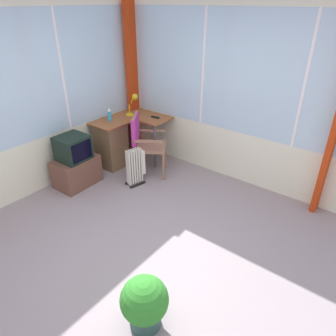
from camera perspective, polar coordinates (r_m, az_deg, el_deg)
The scene contains 12 objects.
ground at distance 3.62m, azimuth -3.39°, elevation -16.04°, with size 5.22×5.36×0.06m, color gray.
north_window_panel at distance 4.54m, azimuth -25.88°, elevation 10.49°, with size 4.22×0.07×2.62m.
east_window_panel at distance 4.55m, azimuth 14.47°, elevation 12.49°, with size 0.07×4.36×2.62m.
curtain_corner at distance 5.60m, azimuth -6.51°, elevation 15.67°, with size 0.25×0.07×2.52m, color #BB3410.
desk at distance 5.25m, azimuth -10.12°, elevation 4.72°, with size 1.11×0.93×0.77m.
desk_lamp at distance 5.35m, azimuth -6.26°, elevation 12.16°, with size 0.24×0.21×0.36m.
tv_remote at distance 5.22m, azimuth -2.37°, elevation 9.37°, with size 0.04×0.15×0.02m, color black.
spray_bottle at distance 5.16m, azimuth -10.80°, elevation 9.72°, with size 0.06×0.06×0.22m.
wooden_armchair at distance 4.83m, azimuth -4.88°, elevation 5.65°, with size 0.67×0.67×0.99m.
tv_on_stand at distance 4.83m, azimuth -16.73°, elevation 0.80°, with size 0.66×0.46×0.79m.
space_heater at distance 4.68m, azimuth -5.95°, elevation 0.30°, with size 0.33×0.23×0.58m.
potted_plant at distance 2.84m, azimuth -4.37°, elevation -23.54°, with size 0.42×0.42×0.52m.
Camera 1 is at (-1.89, -1.74, 2.52)m, focal length 32.96 mm.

